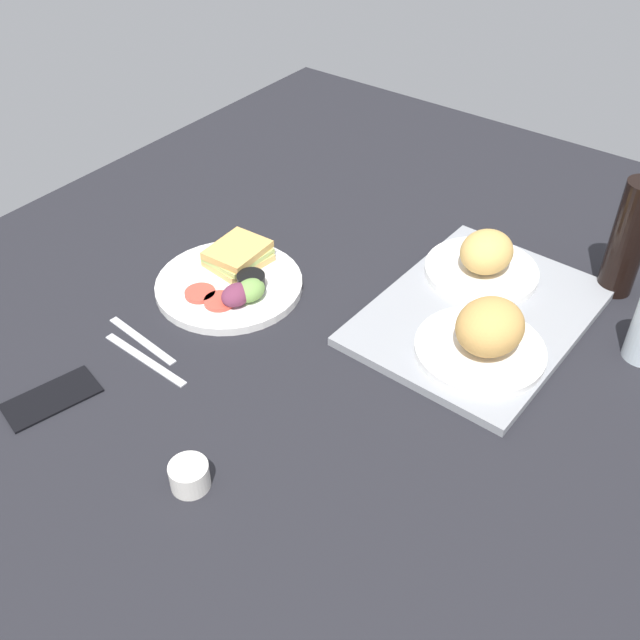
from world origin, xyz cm
name	(u,v)px	position (x,y,z in cm)	size (l,w,h in cm)	color
ground_plane	(313,331)	(0.00, 0.00, -1.50)	(190.00, 150.00, 3.00)	black
serving_tray	(479,314)	(-19.27, 22.37, 0.80)	(45.00, 33.00, 1.60)	gray
bread_plate_near	(484,260)	(-29.32, 17.57, 4.73)	(21.14, 21.14, 8.83)	white
bread_plate_far	(486,335)	(-9.71, 27.83, 5.42)	(21.48, 21.48, 9.84)	white
plate_with_salad	(233,280)	(0.27, -18.52, 1.76)	(27.31, 27.31, 5.40)	white
soda_bottle	(629,239)	(-41.86, 38.50, 11.18)	(6.40, 6.40, 22.36)	black
espresso_cup	(189,476)	(37.62, 7.19, 2.00)	(5.60, 5.60, 4.00)	silver
fork	(142,340)	(20.94, -20.94, 0.25)	(17.00, 1.40, 0.50)	#B7B7BC
knife	(145,359)	(23.94, -16.94, 0.25)	(19.00, 1.40, 0.50)	#B7B7BC
cell_phone	(51,397)	(38.87, -22.00, 0.40)	(14.40, 7.20, 0.80)	black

